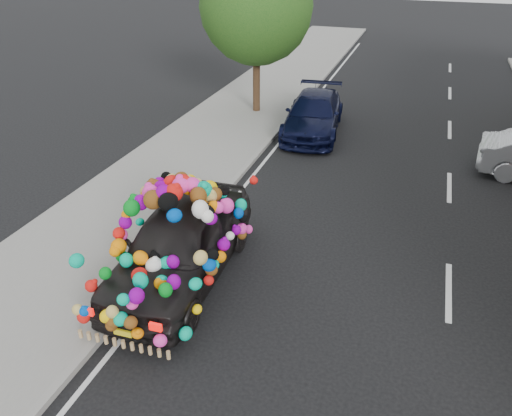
{
  "coord_description": "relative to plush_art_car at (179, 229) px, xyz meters",
  "views": [
    {
      "loc": [
        2.47,
        -8.92,
        6.47
      ],
      "look_at": [
        -0.58,
        0.02,
        1.2
      ],
      "focal_mm": 35.0,
      "sensor_mm": 36.0,
      "label": 1
    }
  ],
  "objects": [
    {
      "name": "kerb",
      "position": [
        -0.55,
        1.25,
        -1.1
      ],
      "size": [
        0.15,
        60.0,
        0.13
      ],
      "primitive_type": "cube",
      "color": "gray",
      "rests_on": "ground"
    },
    {
      "name": "tree_near_sidewalk",
      "position": [
        -2.0,
        10.75,
        2.86
      ],
      "size": [
        4.2,
        4.2,
        6.13
      ],
      "color": "#332114",
      "rests_on": "ground"
    },
    {
      "name": "sidewalk",
      "position": [
        -2.5,
        1.25,
        -1.1
      ],
      "size": [
        4.0,
        60.0,
        0.12
      ],
      "primitive_type": "cube",
      "color": "gray",
      "rests_on": "ground"
    },
    {
      "name": "lane_markings",
      "position": [
        5.4,
        1.25,
        -1.15
      ],
      "size": [
        6.0,
        50.0,
        0.01
      ],
      "primitive_type": null,
      "color": "silver",
      "rests_on": "ground"
    },
    {
      "name": "navy_sedan",
      "position": [
        0.64,
        9.36,
        -0.48
      ],
      "size": [
        2.35,
        4.83,
        1.35
      ],
      "primitive_type": "imported",
      "rotation": [
        0.0,
        0.0,
        0.1
      ],
      "color": "black",
      "rests_on": "ground"
    },
    {
      "name": "ground",
      "position": [
        1.8,
        1.25,
        -1.16
      ],
      "size": [
        100.0,
        100.0,
        0.0
      ],
      "primitive_type": "plane",
      "color": "black",
      "rests_on": "ground"
    },
    {
      "name": "plush_art_car",
      "position": [
        0.0,
        0.0,
        0.0
      ],
      "size": [
        2.4,
        4.97,
        2.25
      ],
      "rotation": [
        0.0,
        0.0,
        0.03
      ],
      "color": "black",
      "rests_on": "ground"
    }
  ]
}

